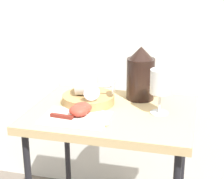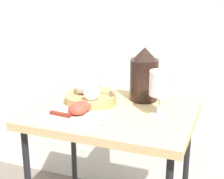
{
  "view_description": "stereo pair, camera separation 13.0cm",
  "coord_description": "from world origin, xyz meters",
  "px_view_note": "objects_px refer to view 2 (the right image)",
  "views": [
    {
      "loc": [
        0.3,
        -1.19,
        1.18
      ],
      "look_at": [
        0.0,
        0.0,
        0.76
      ],
      "focal_mm": 58.25,
      "sensor_mm": 36.0,
      "label": 1
    },
    {
      "loc": [
        0.43,
        -1.15,
        1.18
      ],
      "look_at": [
        0.0,
        0.0,
        0.76
      ],
      "focal_mm": 58.25,
      "sensor_mm": 36.0,
      "label": 2
    }
  ],
  "objects_px": {
    "pitcher": "(144,79)",
    "knife": "(68,116)",
    "wine_glass_tipped_near": "(90,85)",
    "wine_glass_tipped_far": "(89,84)",
    "apple_half_left": "(82,107)",
    "table": "(112,127)",
    "apple_half_right": "(77,109)",
    "basket_tray": "(91,98)",
    "wine_glass_upright": "(160,86)"
  },
  "relations": [
    {
      "from": "basket_tray",
      "to": "pitcher",
      "type": "bearing_deg",
      "value": 29.37
    },
    {
      "from": "pitcher",
      "to": "table",
      "type": "bearing_deg",
      "value": -117.89
    },
    {
      "from": "wine_glass_upright",
      "to": "knife",
      "type": "height_order",
      "value": "wine_glass_upright"
    },
    {
      "from": "pitcher",
      "to": "apple_half_left",
      "type": "height_order",
      "value": "pitcher"
    },
    {
      "from": "wine_glass_upright",
      "to": "wine_glass_tipped_far",
      "type": "height_order",
      "value": "wine_glass_upright"
    },
    {
      "from": "wine_glass_tipped_near",
      "to": "apple_half_left",
      "type": "relative_size",
      "value": 2.22
    },
    {
      "from": "wine_glass_tipped_near",
      "to": "wine_glass_tipped_far",
      "type": "bearing_deg",
      "value": 126.3
    },
    {
      "from": "wine_glass_tipped_near",
      "to": "table",
      "type": "bearing_deg",
      "value": -22.83
    },
    {
      "from": "wine_glass_upright",
      "to": "wine_glass_tipped_near",
      "type": "distance_m",
      "value": 0.28
    },
    {
      "from": "knife",
      "to": "wine_glass_tipped_near",
      "type": "bearing_deg",
      "value": 86.33
    },
    {
      "from": "basket_tray",
      "to": "apple_half_right",
      "type": "xyz_separation_m",
      "value": [
        0.01,
        -0.13,
        0.01
      ]
    },
    {
      "from": "basket_tray",
      "to": "knife",
      "type": "height_order",
      "value": "basket_tray"
    },
    {
      "from": "pitcher",
      "to": "knife",
      "type": "distance_m",
      "value": 0.34
    },
    {
      "from": "wine_glass_tipped_near",
      "to": "apple_half_left",
      "type": "height_order",
      "value": "wine_glass_tipped_near"
    },
    {
      "from": "pitcher",
      "to": "wine_glass_tipped_near",
      "type": "height_order",
      "value": "pitcher"
    },
    {
      "from": "pitcher",
      "to": "knife",
      "type": "relative_size",
      "value": 0.99
    },
    {
      "from": "table",
      "to": "wine_glass_tipped_far",
      "type": "xyz_separation_m",
      "value": [
        -0.12,
        0.06,
        0.14
      ]
    },
    {
      "from": "table",
      "to": "wine_glass_tipped_near",
      "type": "xyz_separation_m",
      "value": [
        -0.11,
        0.04,
        0.14
      ]
    },
    {
      "from": "wine_glass_upright",
      "to": "wine_glass_tipped_far",
      "type": "xyz_separation_m",
      "value": [
        -0.29,
        0.05,
        -0.04
      ]
    },
    {
      "from": "apple_half_left",
      "to": "knife",
      "type": "relative_size",
      "value": 0.32
    },
    {
      "from": "wine_glass_tipped_far",
      "to": "wine_glass_upright",
      "type": "bearing_deg",
      "value": -10.24
    },
    {
      "from": "knife",
      "to": "apple_half_left",
      "type": "bearing_deg",
      "value": 72.16
    },
    {
      "from": "wine_glass_tipped_far",
      "to": "apple_half_right",
      "type": "relative_size",
      "value": 2.4
    },
    {
      "from": "wine_glass_tipped_near",
      "to": "wine_glass_tipped_far",
      "type": "relative_size",
      "value": 0.93
    },
    {
      "from": "wine_glass_tipped_near",
      "to": "apple_half_right",
      "type": "bearing_deg",
      "value": -86.76
    },
    {
      "from": "wine_glass_tipped_far",
      "to": "apple_half_left",
      "type": "relative_size",
      "value": 2.4
    },
    {
      "from": "table",
      "to": "wine_glass_upright",
      "type": "relative_size",
      "value": 4.16
    },
    {
      "from": "wine_glass_tipped_near",
      "to": "apple_half_right",
      "type": "xyz_separation_m",
      "value": [
        0.01,
        -0.13,
        -0.05
      ]
    },
    {
      "from": "pitcher",
      "to": "apple_half_right",
      "type": "distance_m",
      "value": 0.3
    },
    {
      "from": "apple_half_right",
      "to": "knife",
      "type": "xyz_separation_m",
      "value": [
        -0.02,
        -0.04,
        -0.01
      ]
    },
    {
      "from": "apple_half_left",
      "to": "apple_half_right",
      "type": "distance_m",
      "value": 0.03
    },
    {
      "from": "pitcher",
      "to": "wine_glass_tipped_far",
      "type": "relative_size",
      "value": 1.29
    },
    {
      "from": "wine_glass_upright",
      "to": "apple_half_left",
      "type": "relative_size",
      "value": 2.4
    },
    {
      "from": "basket_tray",
      "to": "apple_half_right",
      "type": "height_order",
      "value": "apple_half_right"
    },
    {
      "from": "wine_glass_upright",
      "to": "knife",
      "type": "xyz_separation_m",
      "value": [
        -0.29,
        -0.13,
        -0.1
      ]
    },
    {
      "from": "apple_half_left",
      "to": "apple_half_right",
      "type": "xyz_separation_m",
      "value": [
        -0.0,
        -0.03,
        0.0
      ]
    },
    {
      "from": "table",
      "to": "apple_half_left",
      "type": "bearing_deg",
      "value": -148.81
    },
    {
      "from": "table",
      "to": "basket_tray",
      "type": "height_order",
      "value": "basket_tray"
    },
    {
      "from": "wine_glass_tipped_far",
      "to": "knife",
      "type": "bearing_deg",
      "value": -88.85
    },
    {
      "from": "wine_glass_tipped_far",
      "to": "apple_half_left",
      "type": "distance_m",
      "value": 0.13
    },
    {
      "from": "wine_glass_upright",
      "to": "knife",
      "type": "bearing_deg",
      "value": -154.79
    },
    {
      "from": "wine_glass_upright",
      "to": "knife",
      "type": "distance_m",
      "value": 0.33
    },
    {
      "from": "basket_tray",
      "to": "wine_glass_tipped_far",
      "type": "bearing_deg",
      "value": 129.58
    },
    {
      "from": "wine_glass_tipped_near",
      "to": "apple_half_left",
      "type": "bearing_deg",
      "value": -84.1
    },
    {
      "from": "table",
      "to": "apple_half_right",
      "type": "xyz_separation_m",
      "value": [
        -0.1,
        -0.09,
        0.09
      ]
    },
    {
      "from": "table",
      "to": "pitcher",
      "type": "height_order",
      "value": "pitcher"
    },
    {
      "from": "wine_glass_tipped_near",
      "to": "wine_glass_tipped_far",
      "type": "distance_m",
      "value": 0.02
    },
    {
      "from": "wine_glass_tipped_near",
      "to": "knife",
      "type": "height_order",
      "value": "wine_glass_tipped_near"
    },
    {
      "from": "table",
      "to": "apple_half_right",
      "type": "height_order",
      "value": "apple_half_right"
    },
    {
      "from": "apple_half_right",
      "to": "pitcher",
      "type": "bearing_deg",
      "value": 53.03
    }
  ]
}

